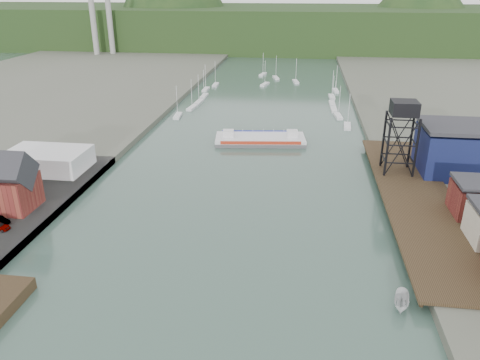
% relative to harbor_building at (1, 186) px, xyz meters
% --- Properties ---
extents(ground, '(600.00, 600.00, 0.00)m').
position_rel_harbor_building_xyz_m(ground, '(42.00, -30.00, -6.09)').
color(ground, '#2B433B').
rests_on(ground, ground).
extents(east_pier, '(14.00, 70.00, 2.45)m').
position_rel_harbor_building_xyz_m(east_pier, '(79.00, 15.00, -4.19)').
color(east_pier, black).
rests_on(east_pier, ground).
extents(harbor_building, '(12.20, 8.20, 8.90)m').
position_rel_harbor_building_xyz_m(harbor_building, '(0.00, 0.00, 0.00)').
color(harbor_building, '#561818').
rests_on(harbor_building, west_quay).
extents(white_shed, '(18.00, 12.00, 4.50)m').
position_rel_harbor_building_xyz_m(white_shed, '(-2.00, 20.00, -2.24)').
color(white_shed, silver).
rests_on(white_shed, west_quay).
extents(lift_tower, '(6.50, 6.50, 16.00)m').
position_rel_harbor_building_xyz_m(lift_tower, '(77.00, 28.00, 9.56)').
color(lift_tower, black).
rests_on(lift_tower, east_pier).
extents(blue_shed, '(20.50, 14.50, 11.30)m').
position_rel_harbor_building_xyz_m(blue_shed, '(92.00, 30.00, 0.98)').
color(blue_shed, '#0C1937').
rests_on(blue_shed, east_land).
extents(marina_sailboats, '(57.71, 92.65, 0.90)m').
position_rel_harbor_building_xyz_m(marina_sailboats, '(42.08, 108.46, -5.74)').
color(marina_sailboats, silver).
rests_on(marina_sailboats, ground).
extents(smokestacks, '(11.20, 8.20, 60.00)m').
position_rel_harbor_building_xyz_m(smokestacks, '(-64.00, 202.50, 23.91)').
color(smokestacks, gray).
rests_on(smokestacks, ground).
extents(distant_hills, '(500.00, 120.00, 80.00)m').
position_rel_harbor_building_xyz_m(distant_hills, '(38.02, 271.35, 4.29)').
color(distant_hills, '#173216').
rests_on(distant_hills, ground).
extents(chain_ferry, '(25.69, 12.73, 3.56)m').
position_rel_harbor_building_xyz_m(chain_ferry, '(44.22, 50.52, -5.07)').
color(chain_ferry, '#4F4F52').
rests_on(chain_ferry, ground).
extents(motorboat, '(3.04, 5.47, 2.00)m').
position_rel_harbor_building_xyz_m(motorboat, '(70.15, -18.77, -5.09)').
color(motorboat, silver).
rests_on(motorboat, ground).
extents(car_west_b, '(4.02, 2.31, 1.25)m').
position_rel_harbor_building_xyz_m(car_west_b, '(2.83, -6.00, -3.86)').
color(car_west_b, '#999999').
rests_on(car_west_b, west_quay).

